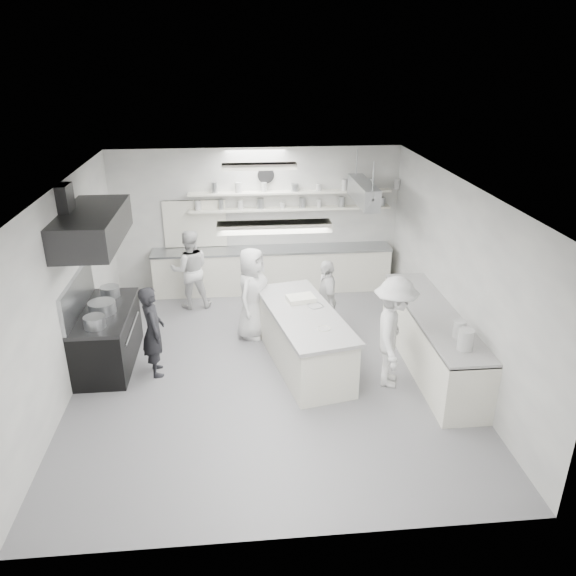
{
  "coord_description": "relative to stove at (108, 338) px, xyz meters",
  "views": [
    {
      "loc": [
        -0.42,
        -7.87,
        4.78
      ],
      "look_at": [
        0.39,
        0.6,
        1.14
      ],
      "focal_mm": 34.62,
      "sensor_mm": 36.0,
      "label": 1
    }
  ],
  "objects": [
    {
      "name": "wall_left",
      "position": [
        -0.4,
        -0.4,
        1.05
      ],
      "size": [
        0.04,
        7.0,
        3.0
      ],
      "primitive_type": "cube",
      "color": "silver",
      "rests_on": "floor"
    },
    {
      "name": "cook_island_right",
      "position": [
        3.71,
        0.58,
        0.28
      ],
      "size": [
        0.39,
        0.87,
        1.46
      ],
      "primitive_type": "imported",
      "rotation": [
        0.0,
        0.0,
        -1.53
      ],
      "color": "silver",
      "rests_on": "floor"
    },
    {
      "name": "wall_front",
      "position": [
        2.6,
        -3.9,
        1.05
      ],
      "size": [
        6.0,
        0.04,
        3.0
      ],
      "primitive_type": "cube",
      "color": "silver",
      "rests_on": "floor"
    },
    {
      "name": "stove",
      "position": [
        0.0,
        0.0,
        0.0
      ],
      "size": [
        0.8,
        1.8,
        0.9
      ],
      "primitive_type": "cube",
      "color": "black",
      "rests_on": "floor"
    },
    {
      "name": "back_counter",
      "position": [
        2.9,
        2.8,
        0.01
      ],
      "size": [
        5.0,
        0.6,
        0.92
      ],
      "primitive_type": "cube",
      "color": "white",
      "rests_on": "floor"
    },
    {
      "name": "shelf_lower",
      "position": [
        3.3,
        2.97,
        1.3
      ],
      "size": [
        4.2,
        0.26,
        0.04
      ],
      "primitive_type": "cube",
      "color": "white",
      "rests_on": "wall_back"
    },
    {
      "name": "bowl_island_a",
      "position": [
        3.4,
        -0.13,
        0.48
      ],
      "size": [
        0.32,
        0.32,
        0.06
      ],
      "primitive_type": "imported",
      "rotation": [
        0.0,
        0.0,
        0.4
      ],
      "color": "#9A9DA2",
      "rests_on": "prep_island"
    },
    {
      "name": "exhaust_hood",
      "position": [
        0.0,
        -0.0,
        1.9
      ],
      "size": [
        0.85,
        2.0,
        0.5
      ],
      "primitive_type": "cube",
      "color": "#272729",
      "rests_on": "wall_left"
    },
    {
      "name": "cook_right",
      "position": [
        4.47,
        -1.04,
        0.43
      ],
      "size": [
        0.96,
        1.28,
        1.76
      ],
      "primitive_type": "imported",
      "rotation": [
        0.0,
        0.0,
        1.27
      ],
      "color": "silver",
      "rests_on": "floor"
    },
    {
      "name": "bowl_island_b",
      "position": [
        3.42,
        -0.95,
        0.48
      ],
      "size": [
        0.22,
        0.22,
        0.06
      ],
      "primitive_type": "imported",
      "rotation": [
        0.0,
        0.0,
        0.12
      ],
      "color": "white",
      "rests_on": "prep_island"
    },
    {
      "name": "light_fixture_rear",
      "position": [
        2.6,
        1.4,
        2.49
      ],
      "size": [
        1.3,
        0.25,
        0.1
      ],
      "primitive_type": "cube",
      "color": "white",
      "rests_on": "ceiling"
    },
    {
      "name": "wall_clock",
      "position": [
        2.8,
        3.06,
        2.0
      ],
      "size": [
        0.32,
        0.05,
        0.32
      ],
      "primitive_type": "cylinder",
      "rotation": [
        1.57,
        0.0,
        0.0
      ],
      "color": "white",
      "rests_on": "wall_back"
    },
    {
      "name": "wall_back",
      "position": [
        2.6,
        3.1,
        1.05
      ],
      "size": [
        6.0,
        0.04,
        3.0
      ],
      "primitive_type": "cube",
      "color": "silver",
      "rests_on": "floor"
    },
    {
      "name": "wall_right",
      "position": [
        5.6,
        -0.4,
        1.05
      ],
      "size": [
        0.04,
        7.0,
        3.0
      ],
      "primitive_type": "cube",
      "color": "silver",
      "rests_on": "floor"
    },
    {
      "name": "right_counter",
      "position": [
        5.25,
        -0.6,
        0.02
      ],
      "size": [
        0.74,
        3.3,
        0.94
      ],
      "primitive_type": "cube",
      "color": "white",
      "rests_on": "floor"
    },
    {
      "name": "light_fixture_front",
      "position": [
        2.6,
        -2.2,
        2.49
      ],
      "size": [
        1.3,
        0.25,
        0.1
      ],
      "primitive_type": "cube",
      "color": "white",
      "rests_on": "ceiling"
    },
    {
      "name": "stove_pot",
      "position": [
        0.0,
        -0.07,
        0.57
      ],
      "size": [
        0.43,
        0.43,
        0.23
      ],
      "primitive_type": "cylinder",
      "color": "#9A9DA2",
      "rests_on": "stove"
    },
    {
      "name": "floor",
      "position": [
        2.6,
        -0.4,
        -0.46
      ],
      "size": [
        6.0,
        7.0,
        0.02
      ],
      "primitive_type": "cube",
      "color": "gray",
      "rests_on": "ground"
    },
    {
      "name": "pass_through_window",
      "position": [
        1.3,
        3.08,
        1.0
      ],
      "size": [
        1.3,
        0.04,
        1.0
      ],
      "primitive_type": "cube",
      "color": "black",
      "rests_on": "wall_back"
    },
    {
      "name": "pot_rack",
      "position": [
        4.6,
        2.0,
        1.85
      ],
      "size": [
        0.3,
        1.6,
        0.4
      ],
      "primitive_type": "cube",
      "color": "#9A9DA2",
      "rests_on": "ceiling"
    },
    {
      "name": "cook_stove",
      "position": [
        0.81,
        -0.39,
        0.3
      ],
      "size": [
        0.48,
        0.62,
        1.5
      ],
      "primitive_type": "imported",
      "rotation": [
        0.0,
        0.0,
        1.82
      ],
      "color": "black",
      "rests_on": "floor"
    },
    {
      "name": "cook_island_left",
      "position": [
        2.4,
        0.73,
        0.39
      ],
      "size": [
        0.85,
        0.97,
        1.68
      ],
      "primitive_type": "imported",
      "rotation": [
        0.0,
        0.0,
        1.09
      ],
      "color": "silver",
      "rests_on": "floor"
    },
    {
      "name": "bowl_right",
      "position": [
        5.07,
        0.32,
        0.52
      ],
      "size": [
        0.32,
        0.32,
        0.06
      ],
      "primitive_type": "imported",
      "rotation": [
        0.0,
        0.0,
        -0.36
      ],
      "color": "white",
      "rests_on": "right_counter"
    },
    {
      "name": "shelf_upper",
      "position": [
        3.3,
        2.97,
        1.65
      ],
      "size": [
        4.2,
        0.26,
        0.04
      ],
      "primitive_type": "cube",
      "color": "white",
      "rests_on": "wall_back"
    },
    {
      "name": "ceiling",
      "position": [
        2.6,
        -0.4,
        2.56
      ],
      "size": [
        6.0,
        7.0,
        0.02
      ],
      "primitive_type": "cube",
      "color": "silver",
      "rests_on": "wall_back"
    },
    {
      "name": "prep_island",
      "position": [
        3.19,
        -0.34,
        0.0
      ],
      "size": [
        1.39,
        2.58,
        0.9
      ],
      "primitive_type": "cube",
      "rotation": [
        0.0,
        0.0,
        0.21
      ],
      "color": "white",
      "rests_on": "floor"
    },
    {
      "name": "cook_back",
      "position": [
        1.22,
        2.1,
        0.35
      ],
      "size": [
        0.86,
        0.71,
        1.6
      ],
      "primitive_type": "imported",
      "rotation": [
        0.0,
        0.0,
        -3.0
      ],
      "color": "silver",
      "rests_on": "floor"
    }
  ]
}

